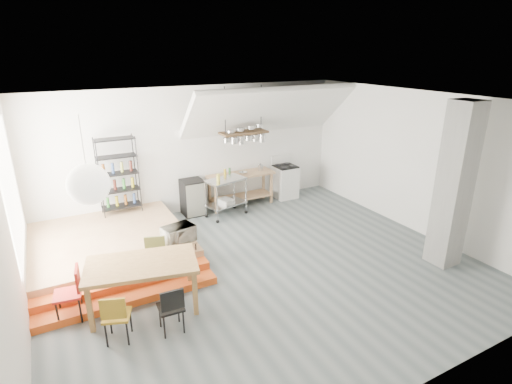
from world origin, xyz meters
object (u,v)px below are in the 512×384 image
rolling_cart (226,192)px  mini_fridge (193,197)px  stove (285,181)px  dining_table (142,268)px

rolling_cart → mini_fridge: 0.88m
rolling_cart → mini_fridge: size_ratio=1.19×
stove → mini_fridge: stove is taller
stove → dining_table: 5.87m
dining_table → mini_fridge: mini_fridge is taller
dining_table → rolling_cart: 4.01m
dining_table → mini_fridge: (2.06, 3.40, -0.28)m
rolling_cart → mini_fridge: (-0.70, 0.50, -0.18)m
stove → rolling_cart: bearing=-167.4°
stove → dining_table: bearing=-145.1°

